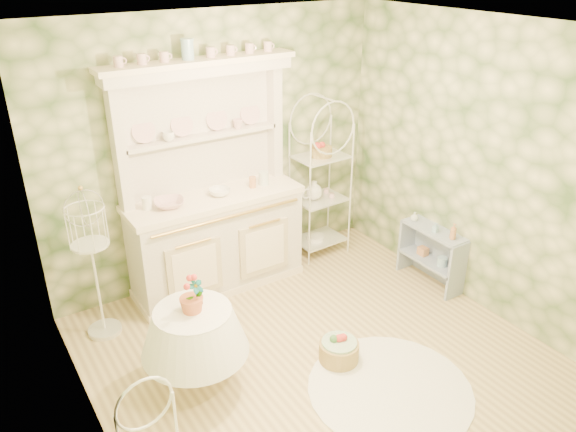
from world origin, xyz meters
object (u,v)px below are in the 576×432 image
bakers_rack (320,178)px  floor_basket (339,350)px  round_table (196,354)px  birdcage_stand (94,267)px  side_shelf (431,255)px  kitchen_dresser (213,183)px

bakers_rack → floor_basket: size_ratio=5.47×
round_table → floor_basket: round_table is taller
bakers_rack → birdcage_stand: 2.56m
round_table → floor_basket: bearing=-18.7°
round_table → side_shelf: bearing=2.3°
kitchen_dresser → side_shelf: (1.88, -1.15, -0.83)m
side_shelf → round_table: (-2.69, -0.11, -0.01)m
side_shelf → birdcage_stand: 3.30m
side_shelf → round_table: 2.69m
side_shelf → birdcage_stand: size_ratio=0.53×
floor_basket → side_shelf: bearing=17.4°
kitchen_dresser → bakers_rack: (1.29, 0.03, -0.24)m
bakers_rack → birdcage_stand: bakers_rack is taller
kitchen_dresser → round_table: bearing=-122.8°
side_shelf → floor_basket: 1.65m
birdcage_stand → floor_basket: birdcage_stand is taller
birdcage_stand → round_table: bearing=-68.2°
kitchen_dresser → side_shelf: kitchen_dresser is taller
birdcage_stand → kitchen_dresser: bearing=7.4°
bakers_rack → floor_basket: bakers_rack is taller
kitchen_dresser → floor_basket: kitchen_dresser is taller
floor_basket → bakers_rack: bearing=59.6°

